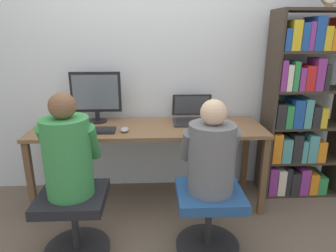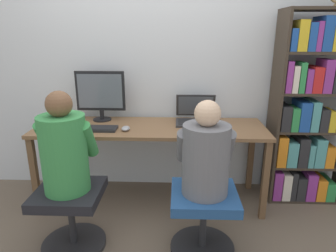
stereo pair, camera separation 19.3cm
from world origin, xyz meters
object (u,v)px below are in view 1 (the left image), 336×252
object	(u,v)px
keyboard	(90,130)
office_chair_left	(74,217)
desktop_monitor	(96,96)
person_at_monitor	(67,152)
office_chair_right	(209,214)
person_at_laptop	(211,154)
laptop	(193,116)
bookshelf	(301,112)

from	to	relation	value
keyboard	office_chair_left	size ratio (longest dim) A/B	0.88
desktop_monitor	person_at_monitor	xyz separation A→B (m)	(-0.05, -0.83, -0.20)
office_chair_left	person_at_monitor	xyz separation A→B (m)	(-0.00, 0.01, 0.49)
office_chair_right	person_at_monitor	size ratio (longest dim) A/B	0.68
keyboard	office_chair_right	xyz separation A→B (m)	(0.91, -0.55, -0.46)
person_at_monitor	person_at_laptop	size ratio (longest dim) A/B	1.08
laptop	bookshelf	xyz separation A→B (m)	(1.00, -0.04, 0.04)
laptop	office_chair_right	size ratio (longest dim) A/B	0.77
keyboard	person_at_laptop	distance (m)	1.06
laptop	person_at_monitor	bearing A→B (deg)	-138.97
office_chair_left	keyboard	bearing A→B (deg)	86.36
desktop_monitor	office_chair_left	distance (m)	1.09
desktop_monitor	bookshelf	bearing A→B (deg)	-2.20
desktop_monitor	laptop	world-z (taller)	desktop_monitor
desktop_monitor	laptop	distance (m)	0.90
laptop	keyboard	distance (m)	0.92
person_at_monitor	desktop_monitor	bearing A→B (deg)	86.77
person_at_monitor	bookshelf	distance (m)	2.06
desktop_monitor	bookshelf	world-z (taller)	bookshelf
bookshelf	laptop	bearing A→B (deg)	177.71
laptop	person_at_laptop	distance (m)	0.81
keyboard	person_at_monitor	world-z (taller)	person_at_monitor
bookshelf	office_chair_right	bearing A→B (deg)	-141.52
desktop_monitor	keyboard	bearing A→B (deg)	-92.38
laptop	person_at_monitor	xyz separation A→B (m)	(-0.92, -0.80, -0.01)
keyboard	office_chair_right	size ratio (longest dim) A/B	0.88
laptop	person_at_laptop	xyz separation A→B (m)	(0.03, -0.81, -0.04)
laptop	keyboard	bearing A→B (deg)	-163.67
keyboard	office_chair_right	bearing A→B (deg)	-31.15
keyboard	office_chair_right	world-z (taller)	keyboard
office_chair_left	person_at_laptop	distance (m)	1.05
office_chair_right	person_at_monitor	xyz separation A→B (m)	(-0.95, 0.01, 0.49)
keyboard	person_at_monitor	size ratio (longest dim) A/B	0.60
office_chair_right	office_chair_left	bearing A→B (deg)	179.80
desktop_monitor	keyboard	xyz separation A→B (m)	(-0.01, -0.29, -0.23)
laptop	office_chair_left	xyz separation A→B (m)	(-0.92, -0.81, -0.50)
office_chair_left	bookshelf	world-z (taller)	bookshelf
office_chair_right	laptop	bearing A→B (deg)	91.78
office_chair_right	bookshelf	distance (m)	1.35
desktop_monitor	person_at_laptop	bearing A→B (deg)	-42.97
laptop	office_chair_left	size ratio (longest dim) A/B	0.77
laptop	bookshelf	size ratio (longest dim) A/B	0.21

